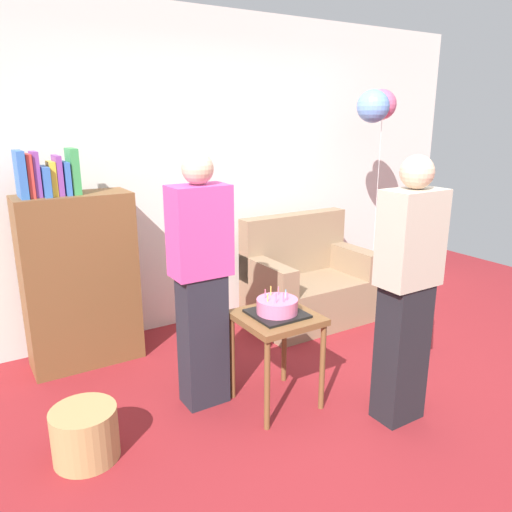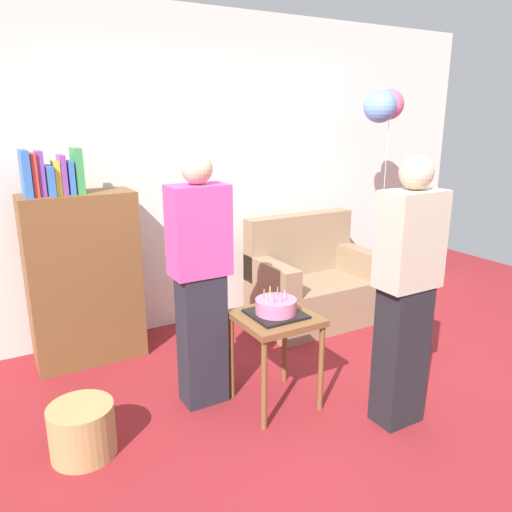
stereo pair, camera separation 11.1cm
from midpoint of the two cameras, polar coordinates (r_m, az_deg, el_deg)
name	(u,v)px [view 2 (the right image)]	position (r m, az deg, el deg)	size (l,w,h in m)	color
ground_plane	(346,425)	(3.29, 11.30, -18.45)	(8.00, 8.00, 0.00)	maroon
wall_back	(203,172)	(4.48, -5.36, 9.50)	(6.00, 0.10, 2.70)	silver
couch	(311,285)	(4.61, 7.03, -3.26)	(1.10, 0.70, 0.96)	#8C7054
bookshelf	(83,274)	(3.93, -18.43, -2.02)	(0.80, 0.36, 1.62)	brown
side_table	(276,329)	(3.20, 3.27, -8.37)	(0.48, 0.48, 0.62)	brown
birthday_cake	(276,308)	(3.14, 3.31, -5.93)	(0.32, 0.32, 0.17)	black
person_blowing_candles	(200,282)	(3.14, -5.38, -2.94)	(0.36, 0.22, 1.63)	#23232D
person_holding_cake	(406,294)	(3.05, 17.77, -4.17)	(0.36, 0.22, 1.63)	black
wicker_basket	(82,430)	(3.07, -18.23, -18.41)	(0.36, 0.36, 0.30)	#A88451
handbag	(413,336)	(4.32, 18.26, -8.73)	(0.28, 0.14, 0.20)	#473328
balloon_bunch	(384,105)	(4.76, 15.10, 16.29)	(0.46, 0.36, 2.07)	silver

